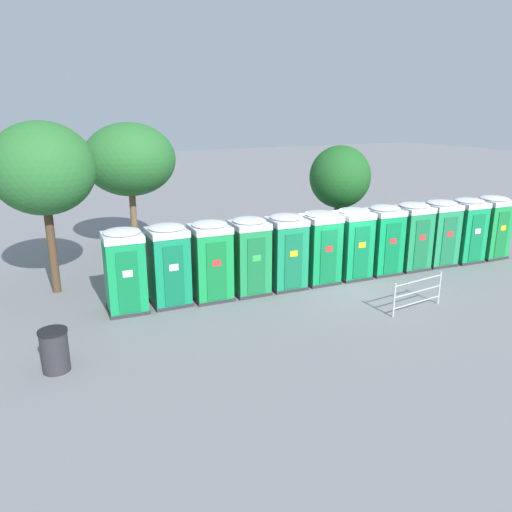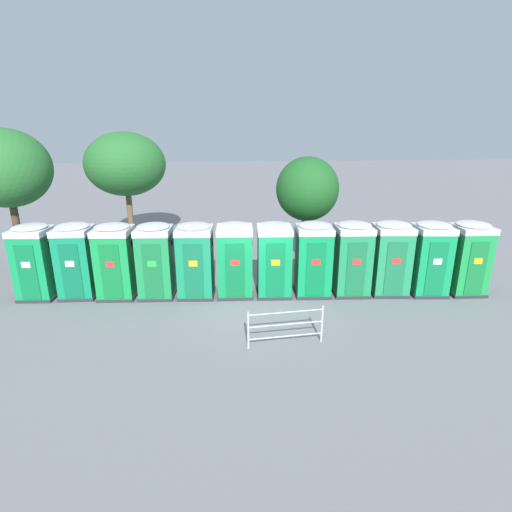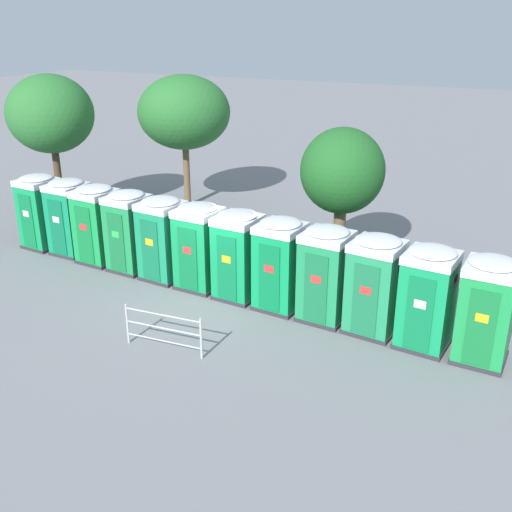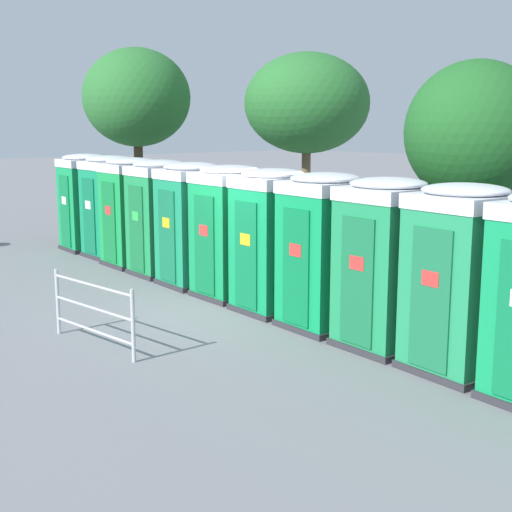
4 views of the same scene
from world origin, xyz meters
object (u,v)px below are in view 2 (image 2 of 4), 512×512
at_px(portapotty_2, 116,261).
at_px(portapotty_7, 313,259).
at_px(portapotty_5, 235,259).
at_px(portapotty_11, 468,258).
at_px(portapotty_9, 390,258).
at_px(event_barrier, 286,326).
at_px(street_tree_0, 307,190).
at_px(portapotty_10, 430,258).
at_px(street_tree_1, 125,164).
at_px(portapotty_1, 77,260).
at_px(portapotty_0, 36,261).
at_px(portapotty_3, 156,260).
at_px(portapotty_8, 352,258).
at_px(portapotty_6, 274,259).
at_px(portapotty_4, 195,260).
at_px(street_tree_2, 6,169).

xyz_separation_m(portapotty_2, portapotty_7, (6.65, -0.46, 0.00)).
height_order(portapotty_5, portapotty_11, same).
bearing_deg(portapotty_9, event_barrier, -142.75).
bearing_deg(street_tree_0, portapotty_10, -47.22).
height_order(portapotty_7, portapotty_10, same).
relative_size(street_tree_0, street_tree_1, 0.83).
bearing_deg(portapotty_1, portapotty_0, 178.56).
xyz_separation_m(portapotty_3, street_tree_1, (-2.10, 6.65, 2.62)).
bearing_deg(portapotty_2, portapotty_8, -3.88).
bearing_deg(portapotty_8, portapotty_5, 175.99).
bearing_deg(portapotty_9, portapotty_0, 175.92).
height_order(portapotty_6, street_tree_1, street_tree_1).
distance_m(portapotty_8, event_barrier, 4.39).
height_order(portapotty_10, street_tree_0, street_tree_0).
xyz_separation_m(portapotty_11, street_tree_0, (-4.82, 3.85, 1.83)).
height_order(portapotty_3, event_barrier, portapotty_3).
xyz_separation_m(portapotty_5, street_tree_0, (3.16, 3.23, 1.83)).
bearing_deg(portapotty_7, portapotty_4, 176.19).
distance_m(portapotty_0, portapotty_11, 14.66).
bearing_deg(portapotty_8, portapotty_9, -3.98).
distance_m(portapotty_5, portapotty_7, 2.67).
bearing_deg(portapotty_7, portapotty_6, 176.07).
bearing_deg(portapotty_9, street_tree_1, 144.48).
height_order(portapotty_2, event_barrier, portapotty_2).
bearing_deg(portapotty_3, portapotty_5, -3.69).
xyz_separation_m(portapotty_0, portapotty_8, (10.64, -0.76, -0.00)).
bearing_deg(portapotty_11, portapotty_5, 175.57).
distance_m(portapotty_11, street_tree_0, 6.43).
distance_m(portapotty_0, portapotty_4, 5.33).
relative_size(portapotty_5, event_barrier, 1.24).
xyz_separation_m(portapotty_1, portapotty_6, (6.64, -0.55, 0.00)).
xyz_separation_m(portapotty_4, portapotty_11, (9.31, -0.69, 0.00)).
bearing_deg(street_tree_2, portapotty_10, -13.99).
xyz_separation_m(portapotty_2, street_tree_1, (-0.77, 6.56, 2.62)).
relative_size(portapotty_4, street_tree_1, 0.47).
distance_m(portapotty_3, portapotty_8, 6.67).
xyz_separation_m(portapotty_6, street_tree_0, (1.83, 3.33, 1.83)).
xyz_separation_m(portapotty_2, portapotty_9, (9.31, -0.63, -0.00)).
distance_m(portapotty_1, portapotty_11, 13.33).
bearing_deg(portapotty_7, portapotty_8, -3.68).
bearing_deg(portapotty_10, portapotty_8, 174.50).
relative_size(portapotty_10, event_barrier, 1.24).
bearing_deg(portapotty_0, portapotty_5, -4.14).
height_order(portapotty_0, portapotty_6, same).
distance_m(portapotty_3, portapotty_4, 1.33).
distance_m(portapotty_4, street_tree_2, 8.18).
height_order(portapotty_0, portapotty_11, same).
relative_size(portapotty_5, portapotty_9, 1.00).
xyz_separation_m(portapotty_6, portapotty_7, (1.33, -0.09, -0.00)).
relative_size(street_tree_2, event_barrier, 2.71).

